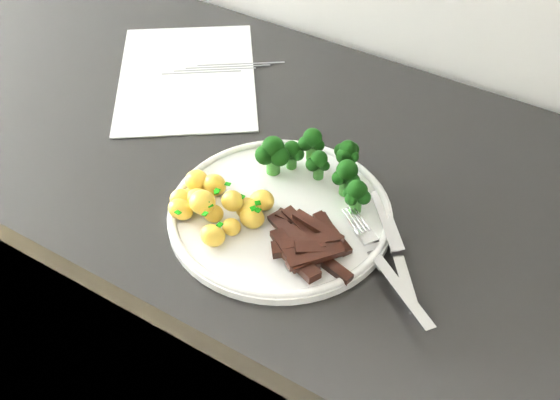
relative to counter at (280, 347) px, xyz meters
The scene contains 8 objects.
counter is the anchor object (origin of this frame).
recipe_paper 0.53m from the counter, 157.99° to the left, with size 0.36×0.38×0.00m.
plate 0.48m from the counter, 57.90° to the right, with size 0.29×0.29×0.02m.
broccoli 0.51m from the counter, 17.58° to the right, with size 0.17×0.09×0.06m.
potatoes 0.51m from the counter, 92.39° to the right, with size 0.13×0.11×0.05m.
beef_strips 0.52m from the counter, 47.01° to the right, with size 0.14×0.11×0.03m.
fork 0.54m from the counter, 28.60° to the right, with size 0.17×0.13×0.02m.
knife 0.53m from the counter, 23.11° to the right, with size 0.14×0.16×0.02m.
Camera 1 is at (0.46, 1.03, 1.55)m, focal length 44.78 mm.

